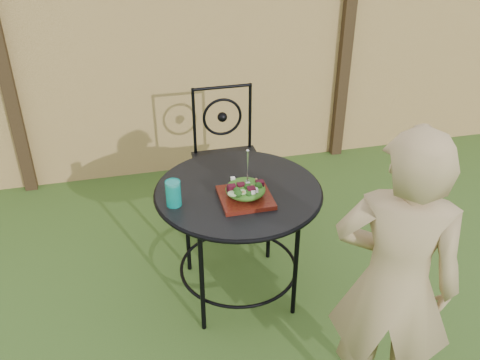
{
  "coord_description": "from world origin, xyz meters",
  "views": [
    {
      "loc": [
        -0.53,
        -1.79,
        2.26
      ],
      "look_at": [
        0.06,
        0.66,
        0.75
      ],
      "focal_mm": 40.0,
      "sensor_mm": 36.0,
      "label": 1
    }
  ],
  "objects_px": {
    "patio_chair": "(227,154)",
    "salad_plate": "(245,198)",
    "diner": "(394,285)",
    "patio_table": "(238,210)"
  },
  "relations": [
    {
      "from": "patio_chair",
      "to": "salad_plate",
      "type": "relative_size",
      "value": 3.52
    },
    {
      "from": "patio_chair",
      "to": "salad_plate",
      "type": "height_order",
      "value": "patio_chair"
    },
    {
      "from": "patio_chair",
      "to": "diner",
      "type": "xyz_separation_m",
      "value": [
        0.34,
        -1.72,
        0.23
      ]
    },
    {
      "from": "patio_table",
      "to": "salad_plate",
      "type": "distance_m",
      "value": 0.19
    },
    {
      "from": "patio_table",
      "to": "patio_chair",
      "type": "relative_size",
      "value": 0.97
    },
    {
      "from": "patio_table",
      "to": "patio_chair",
      "type": "xyz_separation_m",
      "value": [
        0.11,
        0.81,
        -0.08
      ]
    },
    {
      "from": "patio_table",
      "to": "salad_plate",
      "type": "relative_size",
      "value": 3.42
    },
    {
      "from": "patio_chair",
      "to": "salad_plate",
      "type": "distance_m",
      "value": 0.95
    },
    {
      "from": "patio_table",
      "to": "salad_plate",
      "type": "bearing_deg",
      "value": -83.36
    },
    {
      "from": "diner",
      "to": "salad_plate",
      "type": "distance_m",
      "value": 0.91
    }
  ]
}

